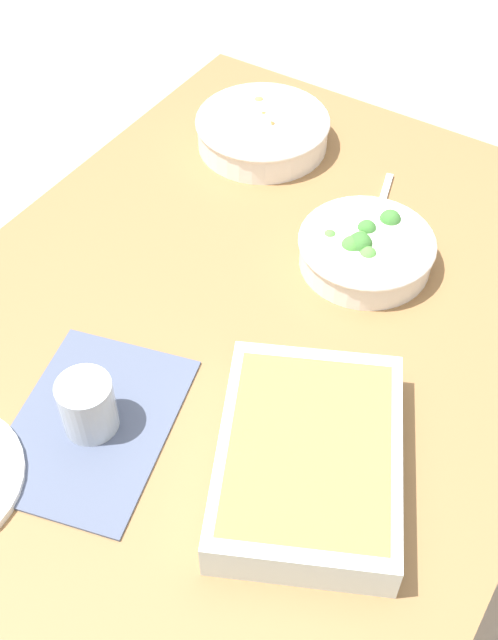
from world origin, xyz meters
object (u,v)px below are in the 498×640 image
(drink_cup, at_px, (88,408))
(spoon_by_broccoli, at_px, (378,215))
(broccoli_bowl, at_px, (366,249))
(baking_dish, at_px, (309,457))
(stew_bowl, at_px, (263,130))
(spoon_by_stew, at_px, (239,145))

(drink_cup, distance_m, spoon_by_broccoli, 0.59)
(broccoli_bowl, distance_m, baking_dish, 0.39)
(broccoli_bowl, relative_size, drink_cup, 2.48)
(spoon_by_broccoli, bearing_deg, stew_bowl, -104.52)
(stew_bowl, bearing_deg, baking_dish, 36.32)
(baking_dish, bearing_deg, spoon_by_broccoli, -163.94)
(stew_bowl, relative_size, broccoli_bowl, 1.14)
(spoon_by_stew, bearing_deg, baking_dish, 39.94)
(drink_cup, xyz_separation_m, spoon_by_stew, (-0.61, -0.17, -0.03))
(stew_bowl, xyz_separation_m, spoon_by_stew, (0.03, -0.03, -0.03))
(stew_bowl, xyz_separation_m, spoon_by_broccoli, (0.07, 0.27, -0.03))
(broccoli_bowl, xyz_separation_m, drink_cup, (0.46, -0.16, 0.01))
(spoon_by_stew, height_order, spoon_by_broccoli, same)
(stew_bowl, distance_m, baking_dish, 0.68)
(broccoli_bowl, xyz_separation_m, baking_dish, (0.37, 0.11, 0.00))
(broccoli_bowl, xyz_separation_m, spoon_by_stew, (-0.15, -0.33, -0.03))
(spoon_by_stew, bearing_deg, spoon_by_broccoli, 82.26)
(spoon_by_stew, bearing_deg, broccoli_bowl, 65.40)
(baking_dish, height_order, spoon_by_stew, baking_dish)
(baking_dish, relative_size, spoon_by_broccoli, 2.10)
(broccoli_bowl, height_order, drink_cup, drink_cup)
(broccoli_bowl, height_order, spoon_by_broccoli, broccoli_bowl)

